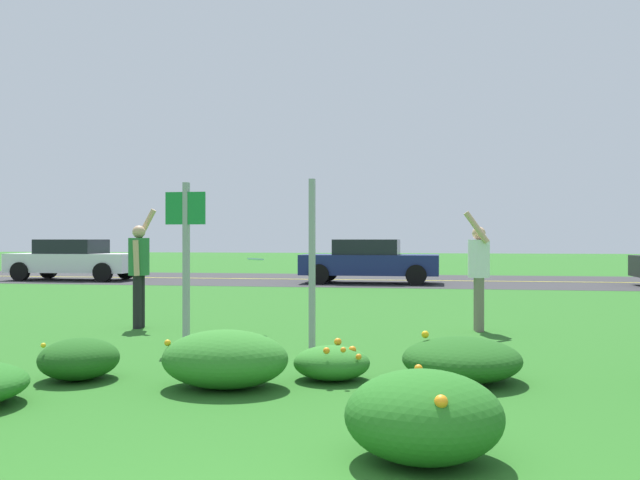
% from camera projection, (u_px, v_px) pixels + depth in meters
% --- Properties ---
extents(ground_plane, '(120.00, 120.00, 0.00)m').
position_uv_depth(ground_plane, '(407.00, 314.00, 13.58)').
color(ground_plane, '#26601E').
extents(highway_strip, '(120.00, 8.08, 0.01)m').
position_uv_depth(highway_strip, '(423.00, 281.00, 24.63)').
color(highway_strip, '#2D2D30').
rests_on(highway_strip, ground).
extents(highway_center_stripe, '(120.00, 0.16, 0.00)m').
position_uv_depth(highway_center_stripe, '(423.00, 280.00, 24.63)').
color(highway_center_stripe, yellow).
rests_on(highway_center_stripe, ground).
extents(daylily_clump_mid_left, '(1.22, 1.33, 0.50)m').
position_uv_depth(daylily_clump_mid_left, '(462.00, 359.00, 7.20)').
color(daylily_clump_mid_left, '#1E5619').
rests_on(daylily_clump_mid_left, ground).
extents(daylily_clump_front_center, '(1.25, 1.04, 0.56)m').
position_uv_depth(daylily_clump_front_center, '(225.00, 359.00, 6.87)').
color(daylily_clump_front_center, '#2D7526').
rests_on(daylily_clump_front_center, ground).
extents(daylily_clump_near_camera, '(1.04, 1.02, 0.60)m').
position_uv_depth(daylily_clump_near_camera, '(424.00, 416.00, 4.59)').
color(daylily_clump_near_camera, '#23661E').
rests_on(daylily_clump_near_camera, ground).
extents(daylily_clump_front_left, '(0.81, 0.88, 0.43)m').
position_uv_depth(daylily_clump_front_left, '(79.00, 359.00, 7.27)').
color(daylily_clump_front_left, '#1E5619').
rests_on(daylily_clump_front_left, ground).
extents(daylily_clump_mid_center, '(0.80, 0.75, 0.40)m').
position_uv_depth(daylily_clump_mid_center, '(332.00, 363.00, 7.26)').
color(daylily_clump_mid_center, '#2D7526').
rests_on(daylily_clump_mid_center, ground).
extents(sign_post_near_path, '(0.56, 0.10, 2.23)m').
position_uv_depth(sign_post_near_path, '(186.00, 246.00, 9.50)').
color(sign_post_near_path, '#93969B').
rests_on(sign_post_near_path, ground).
extents(sign_post_by_roadside, '(0.07, 0.10, 2.23)m').
position_uv_depth(sign_post_by_roadside, '(312.00, 266.00, 8.90)').
color(sign_post_by_roadside, '#93969B').
rests_on(sign_post_by_roadside, ground).
extents(person_thrower_green_shirt, '(0.38, 0.51, 1.97)m').
position_uv_depth(person_thrower_green_shirt, '(139.00, 266.00, 11.50)').
color(person_thrower_green_shirt, '#287038').
rests_on(person_thrower_green_shirt, ground).
extents(person_catcher_white_shirt, '(0.42, 0.51, 1.90)m').
position_uv_depth(person_catcher_white_shirt, '(479.00, 268.00, 11.11)').
color(person_catcher_white_shirt, silver).
rests_on(person_catcher_white_shirt, ground).
extents(frisbee_pale_blue, '(0.26, 0.26, 0.05)m').
position_uv_depth(frisbee_pale_blue, '(256.00, 259.00, 11.15)').
color(frisbee_pale_blue, '#ADD6E5').
extents(car_white_leftmost, '(4.50, 2.00, 1.45)m').
position_uv_depth(car_white_leftmost, '(74.00, 259.00, 24.99)').
color(car_white_leftmost, silver).
rests_on(car_white_leftmost, ground).
extents(car_navy_center_left, '(4.50, 2.00, 1.45)m').
position_uv_depth(car_navy_center_left, '(369.00, 261.00, 23.14)').
color(car_navy_center_left, navy).
rests_on(car_navy_center_left, ground).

